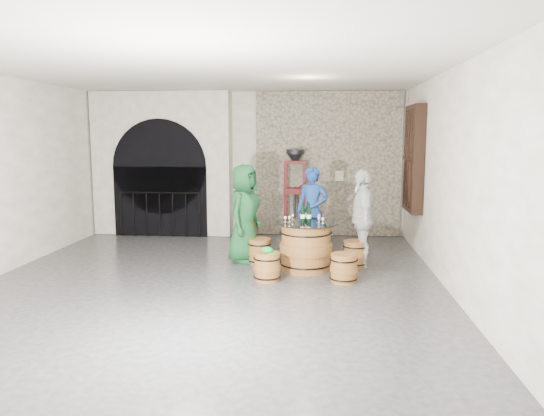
# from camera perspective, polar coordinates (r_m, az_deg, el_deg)

# --- Properties ---
(ground) EXTENTS (8.00, 8.00, 0.00)m
(ground) POSITION_cam_1_polar(r_m,az_deg,el_deg) (8.05, -6.59, -8.15)
(ground) COLOR #2B2B2E
(ground) RESTS_ON ground
(wall_back) EXTENTS (8.00, 0.00, 8.00)m
(wall_back) POSITION_cam_1_polar(r_m,az_deg,el_deg) (11.69, -2.67, 4.93)
(wall_back) COLOR silver
(wall_back) RESTS_ON ground
(wall_front) EXTENTS (8.00, 0.00, 8.00)m
(wall_front) POSITION_cam_1_polar(r_m,az_deg,el_deg) (3.97, -18.96, -1.73)
(wall_front) COLOR silver
(wall_front) RESTS_ON ground
(wall_right) EXTENTS (0.00, 8.00, 8.00)m
(wall_right) POSITION_cam_1_polar(r_m,az_deg,el_deg) (7.82, 19.22, 2.91)
(wall_right) COLOR silver
(wall_right) RESTS_ON ground
(ceiling) EXTENTS (8.00, 8.00, 0.00)m
(ceiling) POSITION_cam_1_polar(r_m,az_deg,el_deg) (7.79, -6.99, 15.08)
(ceiling) COLOR beige
(ceiling) RESTS_ON wall_back
(stone_facing_panel) EXTENTS (3.20, 0.12, 3.18)m
(stone_facing_panel) POSITION_cam_1_polar(r_m,az_deg,el_deg) (11.52, 6.22, 4.84)
(stone_facing_panel) COLOR gray
(stone_facing_panel) RESTS_ON ground
(arched_opening) EXTENTS (3.10, 0.60, 3.19)m
(arched_opening) POSITION_cam_1_polar(r_m,az_deg,el_deg) (11.85, -12.01, 4.72)
(arched_opening) COLOR silver
(arched_opening) RESTS_ON ground
(shuttered_window) EXTENTS (0.23, 1.10, 2.00)m
(shuttered_window) POSITION_cam_1_polar(r_m,az_deg,el_deg) (10.12, 15.38, 5.29)
(shuttered_window) COLOR black
(shuttered_window) RESTS_ON wall_right
(barrel_table) EXTENTS (1.06, 1.06, 0.81)m
(barrel_table) POSITION_cam_1_polar(r_m,az_deg,el_deg) (8.60, 3.77, -4.29)
(barrel_table) COLOR brown
(barrel_table) RESTS_ON ground
(barrel_stool_left) EXTENTS (0.43, 0.43, 0.45)m
(barrel_stool_left) POSITION_cam_1_polar(r_m,az_deg,el_deg) (9.05, -1.38, -4.82)
(barrel_stool_left) COLOR brown
(barrel_stool_left) RESTS_ON ground
(barrel_stool_far) EXTENTS (0.43, 0.43, 0.45)m
(barrel_stool_far) POSITION_cam_1_polar(r_m,az_deg,el_deg) (9.51, 4.27, -4.21)
(barrel_stool_far) COLOR brown
(barrel_stool_far) RESTS_ON ground
(barrel_stool_right) EXTENTS (0.43, 0.43, 0.45)m
(barrel_stool_right) POSITION_cam_1_polar(r_m,az_deg,el_deg) (8.98, 9.17, -5.04)
(barrel_stool_right) COLOR brown
(barrel_stool_right) RESTS_ON ground
(barrel_stool_near_right) EXTENTS (0.43, 0.43, 0.45)m
(barrel_stool_near_right) POSITION_cam_1_polar(r_m,az_deg,el_deg) (8.01, 7.94, -6.62)
(barrel_stool_near_right) COLOR brown
(barrel_stool_near_right) RESTS_ON ground
(barrel_stool_near_left) EXTENTS (0.43, 0.43, 0.45)m
(barrel_stool_near_left) POSITION_cam_1_polar(r_m,az_deg,el_deg) (8.02, -0.54, -6.52)
(barrel_stool_near_left) COLOR brown
(barrel_stool_near_left) RESTS_ON ground
(green_cap) EXTENTS (0.23, 0.18, 0.10)m
(green_cap) POSITION_cam_1_polar(r_m,az_deg,el_deg) (7.96, -0.52, -4.69)
(green_cap) COLOR #0D9233
(green_cap) RESTS_ON barrel_stool_near_left
(person_green) EXTENTS (0.77, 0.97, 1.74)m
(person_green) POSITION_cam_1_polar(r_m,az_deg,el_deg) (9.09, -3.10, -0.61)
(person_green) COLOR #134621
(person_green) RESTS_ON ground
(person_blue) EXTENTS (0.69, 0.55, 1.66)m
(person_blue) POSITION_cam_1_polar(r_m,az_deg,el_deg) (9.68, 4.46, -0.34)
(person_blue) COLOR navy
(person_blue) RESTS_ON ground
(person_white) EXTENTS (0.45, 1.00, 1.68)m
(person_white) POSITION_cam_1_polar(r_m,az_deg,el_deg) (8.90, 9.92, -1.12)
(person_white) COLOR silver
(person_white) RESTS_ON ground
(wine_bottle_left) EXTENTS (0.08, 0.08, 0.32)m
(wine_bottle_left) POSITION_cam_1_polar(r_m,az_deg,el_deg) (8.50, 3.43, -0.73)
(wine_bottle_left) COLOR black
(wine_bottle_left) RESTS_ON barrel_table
(wine_bottle_center) EXTENTS (0.08, 0.08, 0.32)m
(wine_bottle_center) POSITION_cam_1_polar(r_m,az_deg,el_deg) (8.50, 4.11, -0.74)
(wine_bottle_center) COLOR black
(wine_bottle_center) RESTS_ON barrel_table
(wine_bottle_right) EXTENTS (0.08, 0.08, 0.32)m
(wine_bottle_right) POSITION_cam_1_polar(r_m,az_deg,el_deg) (8.70, 3.94, -0.53)
(wine_bottle_right) COLOR black
(wine_bottle_right) RESTS_ON barrel_table
(tasting_glass_a) EXTENTS (0.05, 0.05, 0.10)m
(tasting_glass_a) POSITION_cam_1_polar(r_m,az_deg,el_deg) (8.53, 1.48, -1.25)
(tasting_glass_a) COLOR #AD7421
(tasting_glass_a) RESTS_ON barrel_table
(tasting_glass_b) EXTENTS (0.05, 0.05, 0.10)m
(tasting_glass_b) POSITION_cam_1_polar(r_m,az_deg,el_deg) (8.53, 5.21, -1.28)
(tasting_glass_b) COLOR #AD7421
(tasting_glass_b) RESTS_ON barrel_table
(tasting_glass_c) EXTENTS (0.05, 0.05, 0.10)m
(tasting_glass_c) POSITION_cam_1_polar(r_m,az_deg,el_deg) (8.76, 2.31, -1.00)
(tasting_glass_c) COLOR #AD7421
(tasting_glass_c) RESTS_ON barrel_table
(tasting_glass_d) EXTENTS (0.05, 0.05, 0.10)m
(tasting_glass_d) POSITION_cam_1_polar(r_m,az_deg,el_deg) (8.77, 5.22, -1.02)
(tasting_glass_d) COLOR #AD7421
(tasting_glass_d) RESTS_ON barrel_table
(tasting_glass_e) EXTENTS (0.05, 0.05, 0.10)m
(tasting_glass_e) POSITION_cam_1_polar(r_m,az_deg,el_deg) (8.44, 5.65, -1.38)
(tasting_glass_e) COLOR #AD7421
(tasting_glass_e) RESTS_ON barrel_table
(tasting_glass_f) EXTENTS (0.05, 0.05, 0.10)m
(tasting_glass_f) POSITION_cam_1_polar(r_m,az_deg,el_deg) (8.55, 1.94, -1.23)
(tasting_glass_f) COLOR #AD7421
(tasting_glass_f) RESTS_ON barrel_table
(side_barrel) EXTENTS (0.44, 0.44, 0.58)m
(side_barrel) POSITION_cam_1_polar(r_m,az_deg,el_deg) (11.01, -2.79, -2.16)
(side_barrel) COLOR brown
(side_barrel) RESTS_ON ground
(corking_press) EXTENTS (0.80, 0.45, 1.93)m
(corking_press) POSITION_cam_1_polar(r_m,az_deg,el_deg) (11.17, 2.56, 2.34)
(corking_press) COLOR #4D0C0E
(corking_press) RESTS_ON ground
(control_box) EXTENTS (0.18, 0.10, 0.22)m
(control_box) POSITION_cam_1_polar(r_m,az_deg,el_deg) (11.46, 7.46, 3.55)
(control_box) COLOR silver
(control_box) RESTS_ON wall_back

